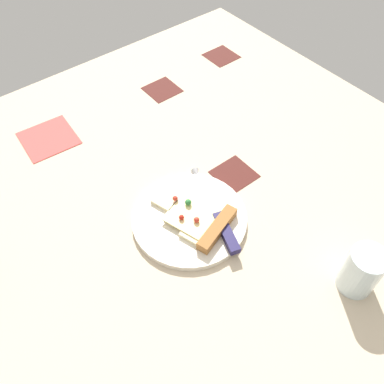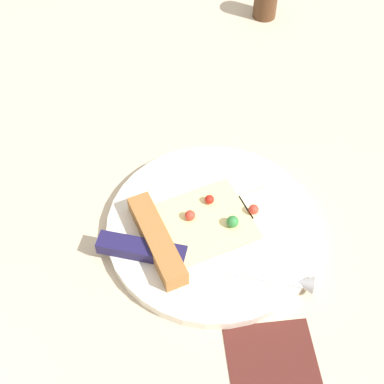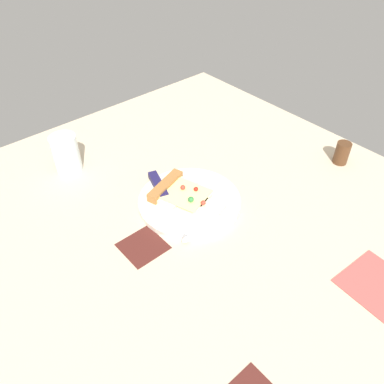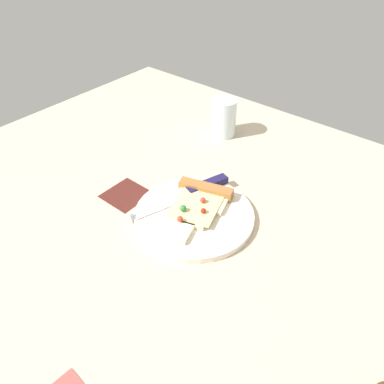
% 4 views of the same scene
% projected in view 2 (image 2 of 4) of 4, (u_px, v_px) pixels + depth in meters
% --- Properties ---
extents(ground_plane, '(1.21, 1.21, 0.03)m').
position_uv_depth(ground_plane, '(274.00, 280.00, 0.61)').
color(ground_plane, '#C6B293').
rests_on(ground_plane, ground).
extents(plate, '(0.25, 0.25, 0.01)m').
position_uv_depth(plate, '(213.00, 227.00, 0.62)').
color(plate, silver).
rests_on(plate, ground_plane).
extents(pizza_slice, '(0.14, 0.19, 0.03)m').
position_uv_depth(pizza_slice, '(193.00, 228.00, 0.61)').
color(pizza_slice, beige).
rests_on(pizza_slice, plate).
extents(knife, '(0.10, 0.23, 0.02)m').
position_uv_depth(knife, '(182.00, 258.00, 0.58)').
color(knife, silver).
rests_on(knife, plate).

